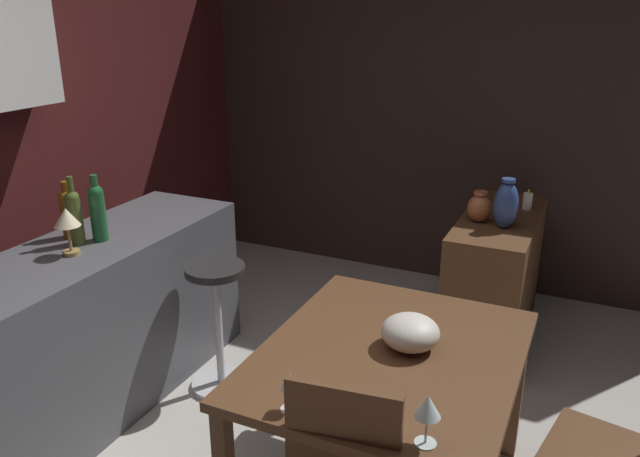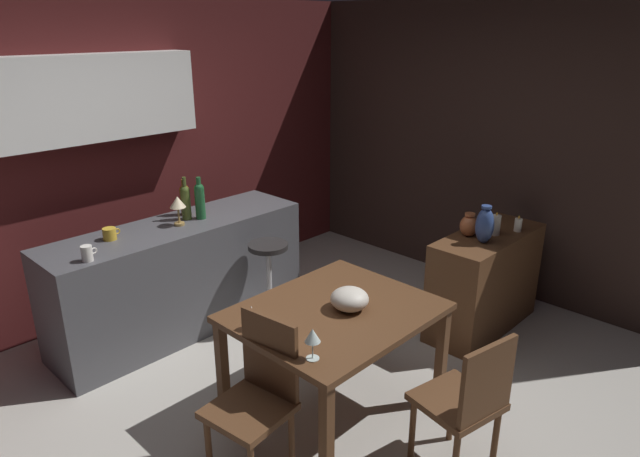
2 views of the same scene
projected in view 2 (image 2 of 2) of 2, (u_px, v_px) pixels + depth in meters
name	position (u px, v px, depth m)	size (l,w,h in m)	color
ground_plane	(299.00, 397.00, 3.79)	(9.00, 9.00, 0.00)	#B7B2A8
wall_kitchen_back	(117.00, 148.00, 4.62)	(5.20, 0.33, 2.60)	#4C1919
wall_side_right	(470.00, 145.00, 5.26)	(0.10, 4.40, 2.60)	#33231E
dining_table	(335.00, 322.00, 3.44)	(1.19, 0.99, 0.74)	#56351E
kitchen_counter	(181.00, 277.00, 4.54)	(2.10, 0.60, 0.90)	#4C4C51
sideboard_cabinet	(484.00, 281.00, 4.54)	(1.10, 0.44, 0.82)	#56351E
chair_near_window	(257.00, 394.00, 3.02)	(0.45, 0.45, 0.92)	#56351E
chair_by_doorway	(467.00, 401.00, 2.98)	(0.47, 0.47, 0.89)	#56351E
bar_stool	(269.00, 283.00, 4.55)	(0.34, 0.34, 0.74)	#262323
wine_glass_left	(251.00, 312.00, 3.16)	(0.07, 0.07, 0.15)	silver
wine_glass_right	(313.00, 336.00, 2.86)	(0.08, 0.08, 0.18)	silver
fruit_bowl	(350.00, 299.00, 3.39)	(0.23, 0.23, 0.14)	beige
wine_bottle_green	(200.00, 199.00, 4.46)	(0.08, 0.08, 0.34)	#1E592D
wine_bottle_amber	(185.00, 198.00, 4.56)	(0.08, 0.08, 0.30)	#8C5114
wine_bottle_olive	(186.00, 201.00, 4.45)	(0.08, 0.08, 0.35)	#475623
cup_white	(87.00, 253.00, 3.69)	(0.11, 0.07, 0.11)	white
cup_mustard	(110.00, 234.00, 4.06)	(0.13, 0.10, 0.09)	gold
counter_lamp	(178.00, 204.00, 4.31)	(0.12, 0.12, 0.23)	#A58447
pillar_candle_tall	(496.00, 225.00, 4.37)	(0.07, 0.07, 0.19)	white
pillar_candle_short	(518.00, 225.00, 4.45)	(0.06, 0.06, 0.13)	white
vase_copper	(469.00, 225.00, 4.34)	(0.14, 0.14, 0.19)	#B26038
vase_ceramic_blue	(485.00, 225.00, 4.18)	(0.14, 0.14, 0.29)	#334C8C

